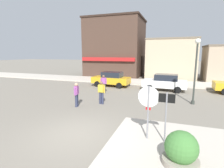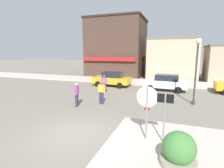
# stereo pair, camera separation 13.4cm
# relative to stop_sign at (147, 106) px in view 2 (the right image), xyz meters

# --- Properties ---
(ground_plane) EXTENTS (160.00, 160.00, 0.00)m
(ground_plane) POSITION_rel_stop_sign_xyz_m (-3.00, -0.33, -1.52)
(ground_plane) COLOR gray
(sidewalk_corner) EXTENTS (6.40, 4.80, 0.15)m
(sidewalk_corner) POSITION_rel_stop_sign_xyz_m (1.80, -0.42, -1.44)
(sidewalk_corner) COLOR beige
(sidewalk_corner) RESTS_ON ground
(kerb_far) EXTENTS (80.00, 4.00, 0.15)m
(kerb_far) POSITION_rel_stop_sign_xyz_m (-3.00, 14.39, -1.44)
(kerb_far) COLOR beige
(kerb_far) RESTS_ON ground
(stop_sign) EXTENTS (0.82, 0.08, 2.30)m
(stop_sign) POSITION_rel_stop_sign_xyz_m (0.00, 0.00, 0.00)
(stop_sign) COLOR gray
(stop_sign) RESTS_ON ground
(one_way_sign) EXTENTS (0.60, 0.06, 2.10)m
(one_way_sign) POSITION_rel_stop_sign_xyz_m (0.67, -0.06, -0.19)
(one_way_sign) COLOR gray
(one_way_sign) RESTS_ON ground
(planter) EXTENTS (1.10, 1.10, 1.23)m
(planter) POSITION_rel_stop_sign_xyz_m (1.20, -1.36, -0.96)
(planter) COLOR gray
(planter) RESTS_ON ground
(lamp_post) EXTENTS (0.36, 0.36, 4.54)m
(lamp_post) POSITION_rel_stop_sign_xyz_m (2.28, 6.40, 1.44)
(lamp_post) COLOR #333833
(lamp_post) RESTS_ON ground
(parked_car_nearest) EXTENTS (4.09, 2.05, 1.56)m
(parked_car_nearest) POSITION_rel_stop_sign_xyz_m (-5.37, 10.88, -0.71)
(parked_car_nearest) COLOR gold
(parked_car_nearest) RESTS_ON ground
(parked_car_second) EXTENTS (4.07, 2.01, 1.56)m
(parked_car_second) POSITION_rel_stop_sign_xyz_m (0.16, 10.52, -0.71)
(parked_car_second) COLOR white
(parked_car_second) RESTS_ON ground
(pedestrian_crossing_near) EXTENTS (0.28, 0.56, 1.61)m
(pedestrian_crossing_near) POSITION_rel_stop_sign_xyz_m (-5.10, 3.21, -0.65)
(pedestrian_crossing_near) COLOR #2D334C
(pedestrian_crossing_near) RESTS_ON ground
(pedestrian_crossing_far) EXTENTS (0.56, 0.26, 1.61)m
(pedestrian_crossing_far) POSITION_rel_stop_sign_xyz_m (-3.79, 4.32, -0.65)
(pedestrian_crossing_far) COLOR #2D334C
(pedestrian_crossing_far) RESTS_ON ground
(pedestrian_kerb_side) EXTENTS (0.54, 0.35, 1.61)m
(pedestrian_kerb_side) POSITION_rel_stop_sign_xyz_m (-4.95, 7.61, -0.65)
(pedestrian_kerb_side) COLOR #4C473D
(pedestrian_kerb_side) RESTS_ON ground
(building_corner_shop) EXTENTS (8.38, 7.56, 8.73)m
(building_corner_shop) POSITION_rel_stop_sign_xyz_m (-7.82, 19.93, 2.85)
(building_corner_shop) COLOR #473328
(building_corner_shop) RESTS_ON ground
(building_storefront_left_near) EXTENTS (6.61, 5.39, 5.49)m
(building_storefront_left_near) POSITION_rel_stop_sign_xyz_m (0.49, 19.52, 1.23)
(building_storefront_left_near) COLOR tan
(building_storefront_left_near) RESTS_ON ground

